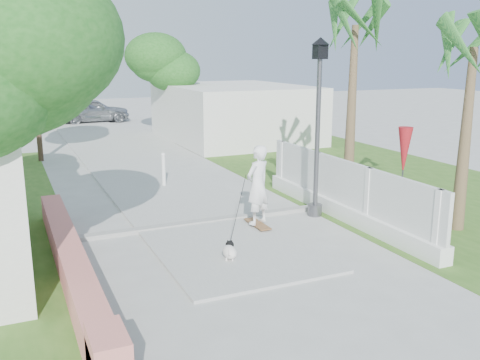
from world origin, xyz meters
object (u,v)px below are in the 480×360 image
dog (230,251)px  street_lamp (318,121)px  patio_umbrella (404,152)px  skateboarder (242,202)px  bollard (164,169)px  parked_car (92,110)px

dog → street_lamp: bearing=55.7°
patio_umbrella → dog: patio_umbrella is taller
patio_umbrella → skateboarder: size_ratio=1.15×
bollard → skateboarder: size_ratio=0.55×
skateboarder → parked_car: 22.71m
bollard → parked_car: size_ratio=0.25×
skateboarder → parked_car: skateboarder is taller
skateboarder → dog: skateboarder is taller
skateboarder → dog: size_ratio=3.67×
dog → parked_car: 23.85m
dog → bollard: bearing=109.6°
patio_umbrella → parked_car: patio_umbrella is taller
street_lamp → patio_umbrella: size_ratio=1.93×
street_lamp → skateboarder: street_lamp is taller
street_lamp → bollard: 5.56m
dog → parked_car: parked_car is taller
street_lamp → dog: bearing=-148.4°
dog → parked_car: (1.05, 23.82, 0.53)m
bollard → patio_umbrella: size_ratio=0.47×
street_lamp → dog: (-3.21, -1.97, -2.21)m
patio_umbrella → parked_car: bearing=100.1°
patio_umbrella → dog: 5.41m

